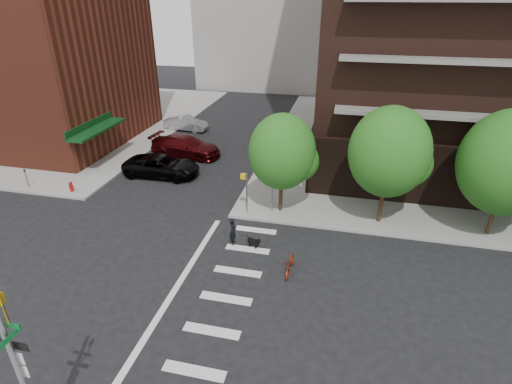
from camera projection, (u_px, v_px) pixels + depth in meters
ground at (165, 289)px, 18.73m from camera, size 120.00×120.00×0.00m
sidewalk_ne at (495, 150)px, 35.01m from camera, size 39.00×33.00×0.15m
sidewalk_nw at (50, 118)px, 44.16m from camera, size 31.00×33.00×0.15m
crosswalk at (209, 296)px, 18.28m from camera, size 3.85×13.00×0.01m
midrise_nw at (5, 23)px, 34.36m from camera, size 21.40×15.50×20.00m
tree_a at (282, 152)px, 23.52m from camera, size 4.00×4.00×5.90m
tree_b at (389, 152)px, 22.08m from camera, size 4.50×4.50×6.65m
tree_c at (508, 163)px, 20.90m from camera, size 5.00×5.00×6.80m
traffic_signal at (25, 384)px, 11.09m from camera, size 0.90×0.75×6.00m
pedestrian_signal at (252, 187)px, 24.33m from camera, size 2.18×0.67×2.60m
fire_hydrant at (71, 186)px, 27.42m from camera, size 0.24×0.24×0.73m
parking_meter at (26, 176)px, 27.95m from camera, size 0.10×0.08×1.32m
parked_car_black at (162, 166)px, 30.01m from camera, size 2.70×5.71×1.58m
parked_car_maroon at (186, 146)px, 33.66m from camera, size 3.00×6.18×1.73m
parked_car_silver at (186, 123)px, 40.11m from camera, size 1.86×4.48×1.44m
scooter at (290, 264)px, 19.63m from camera, size 0.72×1.92×1.00m
dog_walker at (233, 231)px, 21.75m from camera, size 0.64×0.48×1.59m
dog at (254, 242)px, 21.57m from camera, size 0.75×0.41×0.63m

